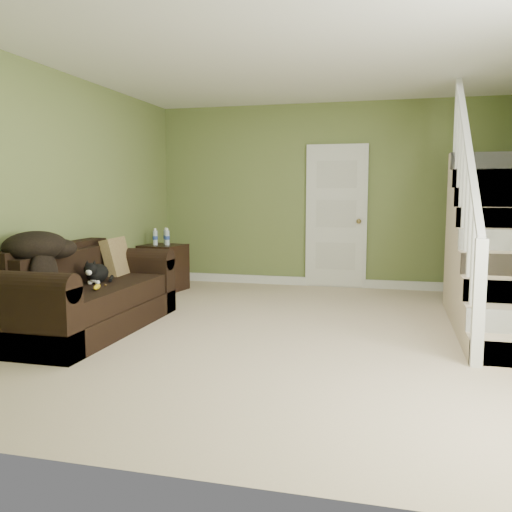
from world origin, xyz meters
The scene contains 15 objects.
floor centered at (0.00, 0.00, 0.00)m, with size 5.00×5.50×0.01m, color #C5AF8E.
ceiling centered at (0.00, 0.00, 2.60)m, with size 5.00×5.50×0.01m, color white.
wall_back centered at (0.00, 2.75, 1.30)m, with size 5.00×0.04×2.60m, color olive.
wall_front centered at (0.00, -2.75, 1.30)m, with size 5.00×0.04×2.60m, color olive.
wall_left centered at (-2.50, 0.00, 1.30)m, with size 0.04×5.50×2.60m, color olive.
baseboard_back centered at (0.00, 2.72, 0.06)m, with size 5.00×0.04×0.12m, color white.
baseboard_left centered at (-2.47, 0.00, 0.06)m, with size 0.04×5.50×0.12m, color white.
door centered at (0.10, 2.71, 1.01)m, with size 0.86×0.12×2.02m.
staircase centered at (1.99, 0.97, 0.64)m, with size 1.00×2.51×2.82m.
sofa centered at (-2.02, -0.38, 0.32)m, with size 0.92×2.13×0.84m.
side_table centered at (-2.18, 1.85, 0.32)m, with size 0.61×0.61×0.86m.
cat centered at (-1.95, -0.27, 0.55)m, with size 0.29×0.52×0.25m.
banana centered at (-1.75, -0.60, 0.48)m, with size 0.05×0.18×0.05m, color gold.
throw_pillow centered at (-2.05, 0.32, 0.64)m, with size 0.11×0.43×0.43m, color brown.
throw_blanket centered at (-2.22, -0.82, 0.87)m, with size 0.49×0.65×0.27m, color black.
Camera 1 is at (0.90, -5.01, 1.35)m, focal length 38.00 mm.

